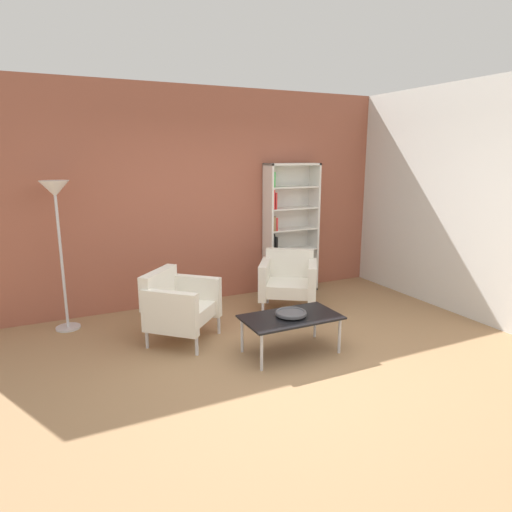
% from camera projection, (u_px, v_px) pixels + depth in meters
% --- Properties ---
extents(ground_plane, '(8.32, 8.32, 0.00)m').
position_uv_depth(ground_plane, '(284.00, 372.00, 4.25)').
color(ground_plane, '#9E7751').
extents(brick_back_panel, '(6.40, 0.12, 2.90)m').
position_uv_depth(brick_back_panel, '(197.00, 197.00, 6.09)').
color(brick_back_panel, '#9E5642').
rests_on(brick_back_panel, ground_plane).
extents(plaster_right_partition, '(0.12, 5.20, 2.90)m').
position_uv_depth(plaster_right_partition, '(459.00, 201.00, 5.67)').
color(plaster_right_partition, silver).
rests_on(plaster_right_partition, ground_plane).
extents(bookshelf_tall, '(0.80, 0.30, 1.90)m').
position_uv_depth(bookshelf_tall, '(287.00, 230.00, 6.58)').
color(bookshelf_tall, silver).
rests_on(bookshelf_tall, ground_plane).
extents(coffee_table_low, '(1.00, 0.56, 0.40)m').
position_uv_depth(coffee_table_low, '(291.00, 319.00, 4.59)').
color(coffee_table_low, black).
rests_on(coffee_table_low, ground_plane).
extents(decorative_bowl, '(0.32, 0.32, 0.05)m').
position_uv_depth(decorative_bowl, '(291.00, 313.00, 4.58)').
color(decorative_bowl, '#4C4C51').
rests_on(decorative_bowl, coffee_table_low).
extents(armchair_by_bookshelf, '(0.94, 0.92, 0.78)m').
position_uv_depth(armchair_by_bookshelf, '(288.00, 279.00, 5.88)').
color(armchair_by_bookshelf, white).
rests_on(armchair_by_bookshelf, ground_plane).
extents(armchair_spare_guest, '(0.95, 0.95, 0.78)m').
position_uv_depth(armchair_spare_guest, '(178.00, 304.00, 4.90)').
color(armchair_spare_guest, white).
rests_on(armchair_spare_guest, ground_plane).
extents(floor_lamp_torchiere, '(0.32, 0.32, 1.74)m').
position_uv_depth(floor_lamp_torchiere, '(56.00, 207.00, 5.00)').
color(floor_lamp_torchiere, silver).
rests_on(floor_lamp_torchiere, ground_plane).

